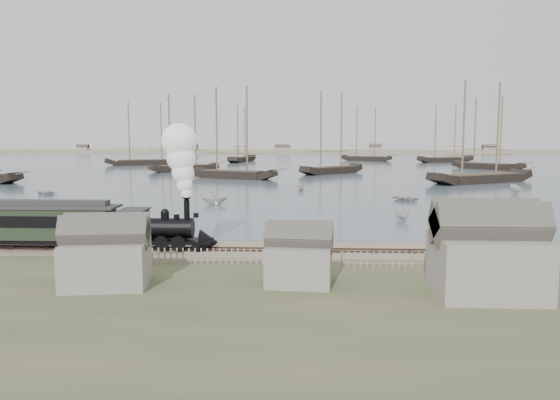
{
  "coord_description": "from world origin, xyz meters",
  "views": [
    {
      "loc": [
        2.35,
        -45.72,
        9.36
      ],
      "look_at": [
        0.06,
        3.72,
        3.5
      ],
      "focal_mm": 35.0,
      "sensor_mm": 36.0,
      "label": 1
    }
  ],
  "objects": [
    {
      "name": "schooner_1",
      "position": [
        -28.88,
        93.96,
        10.06
      ],
      "size": [
        17.44,
        13.37,
        20.0
      ],
      "primitive_type": null,
      "rotation": [
        0.0,
        0.0,
        0.58
      ],
      "color": "black",
      "rests_on": "harbor_water"
    },
    {
      "name": "schooner_3",
      "position": [
        8.88,
        88.33,
        10.06
      ],
      "size": [
        16.59,
        16.46,
        20.0
      ],
      "primitive_type": null,
      "rotation": [
        0.0,
        0.0,
        0.78
      ],
      "color": "black",
      "rests_on": "harbor_water"
    },
    {
      "name": "rowboat_5",
      "position": [
        36.11,
        43.18,
        0.79
      ],
      "size": [
        3.92,
        1.9,
        1.46
      ],
      "primitive_type": "imported",
      "rotation": [
        0.0,
        0.0,
        3.01
      ],
      "color": "silver",
      "rests_on": "harbor_water"
    },
    {
      "name": "schooner_6",
      "position": [
        -47.63,
        125.26,
        10.06
      ],
      "size": [
        26.11,
        16.23,
        20.0
      ],
      "primitive_type": null,
      "rotation": [
        0.0,
        0.0,
        0.43
      ],
      "color": "black",
      "rests_on": "harbor_water"
    },
    {
      "name": "passenger_coach",
      "position": [
        -20.31,
        -2.0,
        2.21
      ],
      "size": [
        14.46,
        2.79,
        3.51
      ],
      "color": "black",
      "rests_on": "ground"
    },
    {
      "name": "rowboat_0",
      "position": [
        -27.88,
        11.91,
        0.4
      ],
      "size": [
        3.92,
        3.35,
        0.69
      ],
      "primitive_type": "imported",
      "rotation": [
        0.0,
        0.0,
        0.34
      ],
      "color": "silver",
      "rests_on": "harbor_water"
    },
    {
      "name": "rowboat_1",
      "position": [
        -9.92,
        27.17,
        0.95
      ],
      "size": [
        3.59,
        3.93,
        1.77
      ],
      "primitive_type": "imported",
      "rotation": [
        0.0,
        0.0,
        1.8
      ],
      "color": "silver",
      "rests_on": "harbor_water"
    },
    {
      "name": "picket_fence_west",
      "position": [
        -6.5,
        -7.0,
        0.0
      ],
      "size": [
        19.0,
        0.1,
        1.2
      ],
      "primitive_type": null,
      "color": "slate",
      "rests_on": "ground"
    },
    {
      "name": "schooner_2",
      "position": [
        -13.26,
        72.23,
        10.06
      ],
      "size": [
        19.95,
        11.85,
        20.0
      ],
      "primitive_type": null,
      "rotation": [
        0.0,
        0.0,
        -0.4
      ],
      "color": "black",
      "rests_on": "harbor_water"
    },
    {
      "name": "schooner_7",
      "position": [
        -20.21,
        148.15,
        10.06
      ],
      "size": [
        8.9,
        20.18,
        20.0
      ],
      "primitive_type": null,
      "rotation": [
        0.0,
        0.0,
        1.34
      ],
      "color": "black",
      "rests_on": "harbor_water"
    },
    {
      "name": "locomotive",
      "position": [
        -8.09,
        -2.0,
        4.6
      ],
      "size": [
        8.02,
        3.0,
        10.0
      ],
      "color": "black",
      "rests_on": "ground"
    },
    {
      "name": "rowboat_7",
      "position": [
        1.62,
        46.88,
        0.79
      ],
      "size": [
        3.07,
        2.74,
        1.46
      ],
      "primitive_type": "imported",
      "rotation": [
        0.0,
        0.0,
        0.14
      ],
      "color": "silver",
      "rests_on": "harbor_water"
    },
    {
      "name": "shed_mid",
      "position": [
        2.0,
        -12.0,
        0.0
      ],
      "size": [
        4.0,
        3.5,
        3.6
      ],
      "primitive_type": null,
      "color": "slate",
      "rests_on": "ground"
    },
    {
      "name": "rowboat_3",
      "position": [
        16.78,
        32.18,
        0.46
      ],
      "size": [
        4.61,
        4.75,
        0.8
      ],
      "primitive_type": "imported",
      "rotation": [
        0.0,
        0.0,
        0.87
      ],
      "color": "silver",
      "rests_on": "harbor_water"
    },
    {
      "name": "rowboat_2",
      "position": [
        13.0,
        14.53,
        0.67
      ],
      "size": [
        3.33,
        1.81,
        1.22
      ],
      "primitive_type": "imported",
      "rotation": [
        0.0,
        0.0,
        3.35
      ],
      "color": "silver",
      "rests_on": "harbor_water"
    },
    {
      "name": "rowboat_6",
      "position": [
        -38.81,
        38.27,
        0.45
      ],
      "size": [
        4.1,
        4.53,
        0.77
      ],
      "primitive_type": "imported",
      "rotation": [
        0.0,
        0.0,
        4.22
      ],
      "color": "silver",
      "rests_on": "harbor_water"
    },
    {
      "name": "ground",
      "position": [
        0.0,
        0.0,
        0.0
      ],
      "size": [
        600.0,
        600.0,
        0.0
      ],
      "primitive_type": "plane",
      "color": "#9C8D6F",
      "rests_on": "ground"
    },
    {
      "name": "schooner_5",
      "position": [
        52.84,
        107.84,
        10.06
      ],
      "size": [
        16.95,
        18.12,
        20.0
      ],
      "primitive_type": null,
      "rotation": [
        0.0,
        0.0,
        -0.84
      ],
      "color": "black",
      "rests_on": "harbor_water"
    },
    {
      "name": "beached_dinghy",
      "position": [
        -20.45,
        0.9,
        0.45
      ],
      "size": [
        4.84,
        5.34,
        0.91
      ],
      "primitive_type": "imported",
      "rotation": [
        0.0,
        0.0,
        1.07
      ],
      "color": "silver",
      "rests_on": "ground"
    },
    {
      "name": "shed_right",
      "position": [
        13.0,
        -14.0,
        0.0
      ],
      "size": [
        6.0,
        5.0,
        5.1
      ],
      "primitive_type": null,
      "color": "slate",
      "rests_on": "ground"
    },
    {
      "name": "shed_left",
      "position": [
        -10.0,
        -13.0,
        0.0
      ],
      "size": [
        5.0,
        4.0,
        4.1
      ],
      "primitive_type": null,
      "color": "slate",
      "rests_on": "ground"
    },
    {
      "name": "picket_fence_east",
      "position": [
        12.5,
        -7.5,
        0.0
      ],
      "size": [
        15.0,
        0.1,
        1.2
      ],
      "primitive_type": null,
      "color": "slate",
      "rests_on": "ground"
    },
    {
      "name": "far_spit",
      "position": [
        0.0,
        250.0,
        0.0
      ],
      "size": [
        500.0,
        20.0,
        1.8
      ],
      "primitive_type": "cube",
      "color": "tan",
      "rests_on": "ground"
    },
    {
      "name": "rowboat_4",
      "position": [
        24.89,
        23.96,
        0.78
      ],
      "size": [
        3.0,
        3.26,
        1.44
      ],
      "primitive_type": "imported",
      "rotation": [
        0.0,
        0.0,
        4.99
      ],
      "color": "silver",
      "rests_on": "harbor_water"
    },
    {
      "name": "schooner_9",
      "position": [
        51.49,
        148.35,
        10.06
      ],
      "size": [
        21.12,
        11.9,
        20.0
      ],
      "primitive_type": null,
      "rotation": [
        0.0,
        0.0,
        0.37
      ],
      "color": "black",
      "rests_on": "harbor_water"
    },
    {
      "name": "schooner_8",
      "position": [
        24.79,
        156.3,
        10.06
      ],
      "size": [
        18.45,
        11.81,
        20.0
      ],
      "primitive_type": null,
      "rotation": [
        0.0,
        0.0,
        -0.45
      ],
      "color": "black",
      "rests_on": "harbor_water"
    },
    {
      "name": "schooner_4",
      "position": [
        37.22,
        64.0,
        10.06
      ],
      "size": [
        24.06,
        17.38,
        20.0
      ],
      "primitive_type": null,
      "rotation": [
        0.0,
        0.0,
        0.53
      ],
      "color": "black",
      "rests_on": "harbor_water"
    },
    {
      "name": "rail_track",
      "position": [
        0.0,
        -2.0,
        0.04
      ],
      "size": [
        120.0,
        1.8,
        0.16
      ],
      "color": "#3D2821",
      "rests_on": "ground"
    },
    {
      "name": "harbor_water",
      "position": [
        0.0,
        170.0,
        0.03
      ],
      "size": [
        600.0,
        336.0,
        0.06
      ],
      "primitive_type": "cube",
      "color": "#485968",
      "rests_on": "ground"
    }
  ]
}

